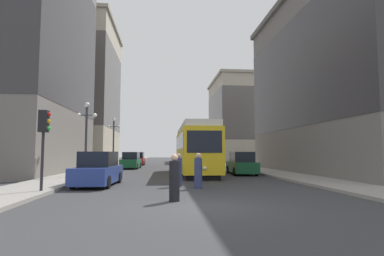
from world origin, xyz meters
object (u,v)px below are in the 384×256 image
transit_bus (203,151)px  parked_car_left_far (98,170)px  pedestrian_on_sidewalk (174,179)px  parked_car_left_near (138,159)px  traffic_light_near_left (44,129)px  pedestrian_crossing_near (178,171)px  lamp_post_left_near (86,127)px  parked_car_right_far (242,164)px  lamp_post_left_far (114,135)px  streetcar (195,148)px  parked_car_left_mid (131,161)px  pedestrian_crossing_far (198,172)px

transit_bus → parked_car_left_far: 26.89m
parked_car_left_far → pedestrian_on_sidewalk: (3.87, -5.63, -0.05)m
parked_car_left_near → traffic_light_near_left: (-1.68, -29.52, 1.95)m
pedestrian_crossing_near → lamp_post_left_near: size_ratio=0.33×
transit_bus → parked_car_right_far: size_ratio=2.59×
pedestrian_crossing_near → lamp_post_left_far: size_ratio=0.32×
parked_car_right_far → lamp_post_left_far: 15.39m
parked_car_left_near → parked_car_right_far: bearing=-62.0°
pedestrian_on_sidewalk → traffic_light_near_left: 6.37m
streetcar → parked_car_right_far: streetcar is taller
streetcar → parked_car_left_near: 19.40m
traffic_light_near_left → lamp_post_left_near: 8.23m
parked_car_left_near → pedestrian_on_sidewalk: 32.16m
parked_car_left_mid → parked_car_left_far: size_ratio=1.01×
pedestrian_crossing_near → lamp_post_left_far: (-6.15, 17.83, 2.89)m
pedestrian_on_sidewalk → lamp_post_left_far: (-5.77, 22.60, 2.90)m
transit_bus → parked_car_left_near: transit_bus is taller
parked_car_left_near → parked_car_left_far: (0.00, -26.29, -0.00)m
pedestrian_crossing_near → lamp_post_left_near: lamp_post_left_near is taller
parked_car_left_near → parked_car_left_far: 26.29m
traffic_light_near_left → pedestrian_crossing_far: bearing=12.0°
parked_car_right_far → parked_car_left_far: (-9.84, -7.44, -0.00)m
pedestrian_on_sidewalk → traffic_light_near_left: (-5.55, 2.40, 2.00)m
transit_bus → pedestrian_crossing_far: 27.36m
parked_car_left_near → pedestrian_crossing_near: 27.49m
streetcar → transit_bus: streetcar is taller
transit_bus → pedestrian_crossing_far: (-3.90, -27.05, -1.13)m
parked_car_left_far → lamp_post_left_near: (-1.90, 4.96, 2.72)m
parked_car_right_far → pedestrian_crossing_far: size_ratio=2.71×
pedestrian_crossing_far → lamp_post_left_near: (-7.10, 6.74, 2.75)m
parked_car_right_far → lamp_post_left_near: size_ratio=0.92×
parked_car_left_mid → pedestrian_crossing_far: 19.67m
parked_car_left_mid → lamp_post_left_far: size_ratio=0.86×
parked_car_left_near → pedestrian_crossing_far: (5.20, -28.06, -0.03)m
lamp_post_left_far → pedestrian_crossing_near: bearing=-71.0°
pedestrian_crossing_far → traffic_light_near_left: bearing=81.6°
streetcar → pedestrian_crossing_far: bearing=-94.7°
parked_car_right_far → lamp_post_left_far: size_ratio=0.88×
streetcar → parked_car_left_far: size_ratio=2.67×
parked_car_left_far → traffic_light_near_left: bearing=-114.3°
streetcar → parked_car_left_mid: 11.17m
traffic_light_near_left → lamp_post_left_near: size_ratio=0.67×
pedestrian_crossing_near → pedestrian_crossing_far: bearing=-93.3°
parked_car_left_far → traffic_light_near_left: (-1.68, -3.23, 1.95)m
parked_car_left_mid → parked_car_left_far: same height
traffic_light_near_left → lamp_post_left_near: bearing=91.5°
parked_car_right_far → lamp_post_left_near: 12.31m
transit_bus → lamp_post_left_far: bearing=-143.2°
parked_car_right_far → lamp_post_left_near: lamp_post_left_near is taller
transit_bus → pedestrian_on_sidewalk: bearing=-99.9°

